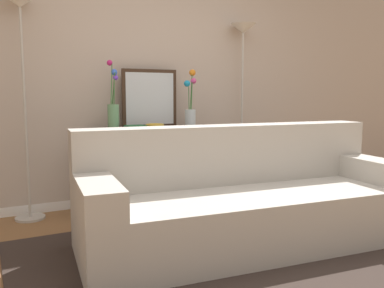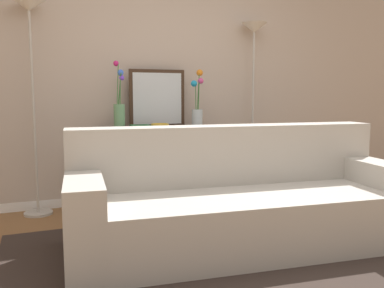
{
  "view_description": "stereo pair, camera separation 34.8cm",
  "coord_description": "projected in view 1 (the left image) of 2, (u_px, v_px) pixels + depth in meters",
  "views": [
    {
      "loc": [
        -1.63,
        -2.0,
        1.13
      ],
      "look_at": [
        -0.05,
        1.08,
        0.7
      ],
      "focal_mm": 38.06,
      "sensor_mm": 36.0,
      "label": 1
    },
    {
      "loc": [
        -1.31,
        -2.14,
        1.13
      ],
      "look_at": [
        -0.05,
        1.08,
        0.7
      ],
      "focal_mm": 38.06,
      "sensor_mm": 36.0,
      "label": 2
    }
  ],
  "objects": [
    {
      "name": "vase_tall_flowers",
      "position": [
        113.0,
        108.0,
        3.85
      ],
      "size": [
        0.11,
        0.11,
        0.66
      ],
      "color": "#669E6B",
      "rests_on": "console_table"
    },
    {
      "name": "vase_short_flowers",
      "position": [
        190.0,
        108.0,
        4.16
      ],
      "size": [
        0.14,
        0.11,
        0.59
      ],
      "color": "silver",
      "rests_on": "console_table"
    },
    {
      "name": "area_rug",
      "position": [
        256.0,
        249.0,
        2.96
      ],
      "size": [
        3.33,
        1.97,
        0.01
      ],
      "color": "#332823",
      "rests_on": "ground"
    },
    {
      "name": "floor_lamp_right",
      "position": [
        243.0,
        61.0,
        4.54
      ],
      "size": [
        0.28,
        0.28,
        1.9
      ],
      "color": "#B7B2A8",
      "rests_on": "ground"
    },
    {
      "name": "couch",
      "position": [
        245.0,
        202.0,
        3.07
      ],
      "size": [
        2.54,
        1.14,
        0.88
      ],
      "color": "#ADA89E",
      "rests_on": "ground"
    },
    {
      "name": "wall_mirror",
      "position": [
        150.0,
        99.0,
        4.14
      ],
      "size": [
        0.58,
        0.02,
        0.59
      ],
      "color": "#382619",
      "rests_on": "console_table"
    },
    {
      "name": "book_stack",
      "position": [
        135.0,
        128.0,
        3.85
      ],
      "size": [
        0.21,
        0.17,
        0.05
      ],
      "color": "navy",
      "rests_on": "console_table"
    },
    {
      "name": "book_row_under_console",
      "position": [
        121.0,
        204.0,
        3.96
      ],
      "size": [
        0.34,
        0.18,
        0.12
      ],
      "color": "maroon",
      "rests_on": "ground"
    },
    {
      "name": "ground_plane",
      "position": [
        275.0,
        270.0,
        2.65
      ],
      "size": [
        16.0,
        16.0,
        0.02
      ],
      "primitive_type": "cube",
      "color": "brown"
    },
    {
      "name": "console_table",
      "position": [
        154.0,
        153.0,
        4.06
      ],
      "size": [
        1.27,
        0.37,
        0.78
      ],
      "color": "#382619",
      "rests_on": "ground"
    },
    {
      "name": "fruit_bowl",
      "position": [
        155.0,
        127.0,
        3.91
      ],
      "size": [
        0.18,
        0.18,
        0.06
      ],
      "color": "gold",
      "rests_on": "console_table"
    },
    {
      "name": "back_wall",
      "position": [
        154.0,
        59.0,
        4.3
      ],
      "size": [
        12.0,
        0.15,
        2.99
      ],
      "color": "white",
      "rests_on": "ground"
    },
    {
      "name": "floor_lamp_left",
      "position": [
        22.0,
        46.0,
        3.5
      ],
      "size": [
        0.28,
        0.28,
        1.96
      ],
      "color": "#B7B2A8",
      "rests_on": "ground"
    }
  ]
}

